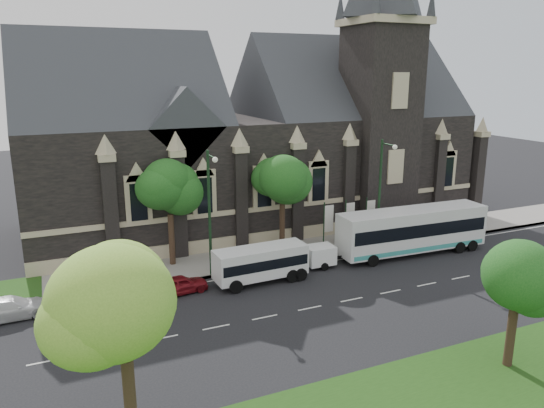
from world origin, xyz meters
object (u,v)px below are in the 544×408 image
tree_park_east (518,276)px  street_lamp_near (381,189)px  banner_flag_left (327,221)px  banner_flag_center (348,219)px  car_far_red (180,285)px  tree_walk_right (284,179)px  shuttle_bus (261,262)px  tree_walk_left (171,190)px  banner_flag_right (369,216)px  tour_coach (412,230)px  car_far_white (10,308)px  tree_park_near (129,302)px  street_lamp_mid (210,207)px  sedan (105,296)px  box_trailer (320,255)px

tree_park_east → street_lamp_near: size_ratio=0.70×
banner_flag_left → banner_flag_center: bearing=0.0°
car_far_red → tree_walk_right: bearing=-68.8°
shuttle_bus → car_far_red: shuttle_bus is taller
tree_walk_left → car_far_red: 7.45m
street_lamp_near → banner_flag_center: street_lamp_near is taller
banner_flag_right → tour_coach: bearing=-64.5°
banner_flag_left → shuttle_bus: (-7.43, -4.00, -0.94)m
tree_walk_left → car_far_white: bearing=-156.2°
tree_park_near → banner_flag_left: 25.65m
street_lamp_mid → car_far_white: 13.50m
tree_park_east → car_far_red: size_ratio=1.75×
tour_coach → tree_park_near: bearing=-146.8°
tree_park_east → street_lamp_mid: (-10.18, 16.42, 0.49)m
tree_walk_right → banner_flag_right: tree_walk_right is taller
tree_park_east → sedan: tree_park_east is taller
banner_flag_left → sedan: (-17.74, -3.98, -1.57)m
tree_park_near → shuttle_bus: 18.09m
street_lamp_mid → car_far_red: 5.52m
tour_coach → box_trailer: tour_coach is taller
tree_park_east → car_far_red: tree_park_east is taller
tree_walk_left → sedan: (-5.66, -5.68, -4.92)m
sedan → shuttle_bus: bearing=-95.8°
car_far_red → car_far_white: 10.01m
tree_walk_right → tree_walk_left: bearing=-179.9°
tree_park_near → tour_coach: (23.75, 14.21, -4.45)m
tree_park_near → banner_flag_center: bearing=41.5°
tour_coach → street_lamp_near: bearing=142.5°
tree_park_east → shuttle_bus: 16.40m
banner_flag_left → car_far_red: bearing=-164.3°
tree_park_near → tree_park_east: 18.04m
box_trailer → banner_flag_left: bearing=54.3°
tree_walk_left → banner_flag_left: size_ratio=1.91×
tree_walk_right → car_far_red: size_ratio=2.17×
box_trailer → car_far_red: 10.61m
street_lamp_near → banner_flag_center: bearing=131.9°
street_lamp_near → box_trailer: street_lamp_near is taller
tree_walk_left → banner_flag_left: bearing=-8.0°
tour_coach → car_far_white: (-28.67, 0.45, -1.31)m
tree_walk_right → banner_flag_right: bearing=-13.6°
tree_walk_right → street_lamp_mid: size_ratio=0.87×
tree_walk_left → street_lamp_mid: (1.80, -3.61, -0.62)m
tree_walk_left → tour_coach: (17.78, -5.26, -3.76)m
banner_flag_right → tour_coach: size_ratio=0.32×
tree_walk_right → banner_flag_center: size_ratio=1.95×
tree_walk_left → banner_flag_center: size_ratio=1.91×
tree_park_east → banner_flag_left: 18.46m
tree_park_east → shuttle_bus: (-7.32, 14.33, -3.17)m
shuttle_bus → car_far_red: size_ratio=1.81×
street_lamp_near → banner_flag_left: (-3.71, 1.91, -2.73)m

